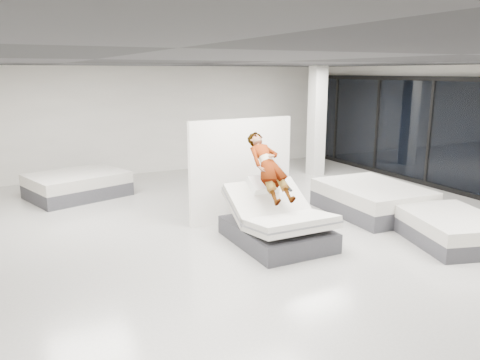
{
  "coord_description": "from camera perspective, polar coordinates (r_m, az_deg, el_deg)",
  "views": [
    {
      "loc": [
        -4.17,
        -6.88,
        3.03
      ],
      "look_at": [
        -0.28,
        0.96,
        1.0
      ],
      "focal_mm": 35.0,
      "sensor_mm": 36.0,
      "label": 1
    }
  ],
  "objects": [
    {
      "name": "flat_bed_right_near",
      "position": [
        9.33,
        24.36,
        -5.42
      ],
      "size": [
        1.89,
        2.21,
        0.52
      ],
      "color": "#38393D",
      "rests_on": "floor"
    },
    {
      "name": "remote",
      "position": [
        8.38,
        6.03,
        -1.08
      ],
      "size": [
        0.05,
        0.14,
        0.08
      ],
      "primitive_type": "cube",
      "rotation": [
        0.35,
        0.0,
        0.0
      ],
      "color": "black",
      "rests_on": "person"
    },
    {
      "name": "flat_bed_right_far",
      "position": [
        10.63,
        15.75,
        -2.26
      ],
      "size": [
        1.8,
        2.35,
        0.63
      ],
      "color": "#38393D",
      "rests_on": "floor"
    },
    {
      "name": "column",
      "position": [
        14.08,
        9.33,
        7.06
      ],
      "size": [
        0.4,
        0.4,
        3.2
      ],
      "primitive_type": "cube",
      "color": "silver",
      "rests_on": "floor"
    },
    {
      "name": "person",
      "position": [
        8.52,
        3.55,
        0.43
      ],
      "size": [
        0.58,
        1.34,
        1.45
      ],
      "primitive_type": "imported",
      "rotation": [
        0.73,
        0.0,
        0.0
      ],
      "color": "slate",
      "rests_on": "hero_bed"
    },
    {
      "name": "hero_bed",
      "position": [
        8.48,
        4.53,
        -5.36
      ],
      "size": [
        1.47,
        1.94,
        1.14
      ],
      "color": "#38393D",
      "rests_on": "floor"
    },
    {
      "name": "divider_panel",
      "position": [
        9.65,
        0.17,
        1.24
      ],
      "size": [
        2.32,
        0.2,
        2.11
      ],
      "primitive_type": "cube",
      "rotation": [
        0.0,
        0.0,
        0.04
      ],
      "color": "white",
      "rests_on": "floor"
    },
    {
      "name": "room",
      "position": [
        8.17,
        4.79,
        2.93
      ],
      "size": [
        14.0,
        14.04,
        3.2
      ],
      "color": "#B3B0A9",
      "rests_on": "ground"
    },
    {
      "name": "flat_bed_left_far",
      "position": [
        12.25,
        -19.2,
        -0.56
      ],
      "size": [
        2.57,
        2.22,
        0.6
      ],
      "color": "#38393D",
      "rests_on": "floor"
    }
  ]
}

